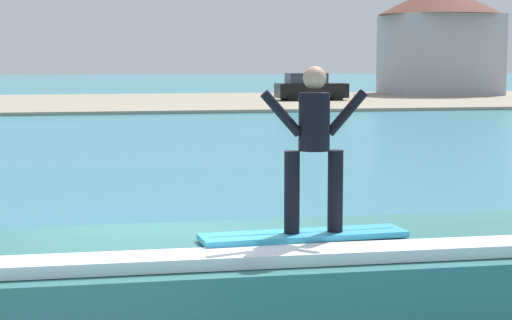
# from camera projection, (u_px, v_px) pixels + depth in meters

# --- Properties ---
(ground_plane) EXTENTS (260.00, 260.00, 0.00)m
(ground_plane) POSITION_uv_depth(u_px,v_px,m) (160.00, 313.00, 10.51)
(ground_plane) COLOR teal
(wave_crest) EXTENTS (8.24, 2.88, 1.09)m
(wave_crest) POSITION_uv_depth(u_px,v_px,m) (318.00, 282.00, 9.88)
(wave_crest) COLOR #306F6F
(wave_crest) RESTS_ON ground_plane
(surfboard) EXTENTS (2.19, 0.64, 0.06)m
(surfboard) POSITION_uv_depth(u_px,v_px,m) (303.00, 235.00, 9.39)
(surfboard) COLOR #33A5CC
(surfboard) RESTS_ON wave_crest
(surfer) EXTENTS (1.12, 0.32, 1.71)m
(surfer) POSITION_uv_depth(u_px,v_px,m) (314.00, 140.00, 9.27)
(surfer) COLOR black
(surfer) RESTS_ON surfboard
(shoreline_bank) EXTENTS (120.00, 20.83, 0.17)m
(shoreline_bank) POSITION_uv_depth(u_px,v_px,m) (93.00, 103.00, 55.49)
(shoreline_bank) COLOR gray
(shoreline_bank) RESTS_ON ground_plane
(car_far_shore) EXTENTS (4.38, 2.14, 1.86)m
(car_far_shore) POSITION_uv_depth(u_px,v_px,m) (310.00, 88.00, 56.72)
(car_far_shore) COLOR black
(car_far_shore) RESTS_ON ground_plane
(house_gabled_white) EXTENTS (8.93, 8.93, 8.06)m
(house_gabled_white) POSITION_uv_depth(u_px,v_px,m) (440.00, 34.00, 65.37)
(house_gabled_white) COLOR #9EA3AD
(house_gabled_white) RESTS_ON ground_plane
(tree_tall_bare) EXTENTS (2.07, 2.07, 4.99)m
(tree_tall_bare) POSITION_uv_depth(u_px,v_px,m) (461.00, 43.00, 67.01)
(tree_tall_bare) COLOR brown
(tree_tall_bare) RESTS_ON ground_plane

